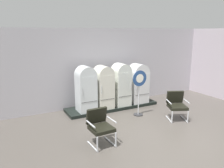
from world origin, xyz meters
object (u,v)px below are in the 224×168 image
at_px(refrigerator_2, 121,83).
at_px(armchair_right, 177,104).
at_px(armchair_left, 100,125).
at_px(refrigerator_1, 104,86).
at_px(refrigerator_3, 138,82).
at_px(refrigerator_0, 86,87).
at_px(sign_stand, 139,92).

relative_size(refrigerator_2, armchair_right, 1.72).
bearing_deg(refrigerator_2, armchair_left, -130.70).
bearing_deg(refrigerator_1, refrigerator_3, -1.06).
bearing_deg(refrigerator_0, sign_stand, -32.51).
bearing_deg(refrigerator_0, armchair_left, -102.68).
distance_m(refrigerator_3, armchair_right, 1.89).
bearing_deg(armchair_left, refrigerator_2, 49.30).
xyz_separation_m(refrigerator_0, refrigerator_1, (0.68, 0.03, -0.02)).
distance_m(armchair_left, armchair_right, 2.94).
height_order(refrigerator_0, refrigerator_3, refrigerator_0).
relative_size(refrigerator_2, armchair_left, 1.72).
xyz_separation_m(armchair_right, sign_stand, (-0.90, 0.85, 0.32)).
relative_size(refrigerator_0, refrigerator_1, 1.03).
bearing_deg(refrigerator_1, armchair_left, -117.94).
height_order(refrigerator_2, armchair_right, refrigerator_2).
bearing_deg(refrigerator_3, refrigerator_1, 178.94).
distance_m(refrigerator_0, armchair_right, 3.07).
bearing_deg(sign_stand, refrigerator_2, 97.50).
distance_m(refrigerator_0, sign_stand, 1.82).
distance_m(refrigerator_0, armchair_left, 2.29).
height_order(refrigerator_0, refrigerator_1, refrigerator_0).
height_order(refrigerator_1, armchair_left, refrigerator_1).
xyz_separation_m(refrigerator_2, refrigerator_3, (0.75, -0.01, -0.04)).
bearing_deg(refrigerator_2, refrigerator_1, 178.53).
xyz_separation_m(refrigerator_3, armchair_left, (-2.65, -2.19, -0.39)).
bearing_deg(refrigerator_3, armchair_right, -81.47).
xyz_separation_m(refrigerator_1, armchair_right, (1.74, -1.85, -0.41)).
bearing_deg(refrigerator_1, sign_stand, -49.81).
relative_size(refrigerator_1, armchair_right, 1.68).
bearing_deg(refrigerator_2, refrigerator_0, -179.68).
bearing_deg(sign_stand, armchair_right, -43.48).
distance_m(refrigerator_0, refrigerator_2, 1.40).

